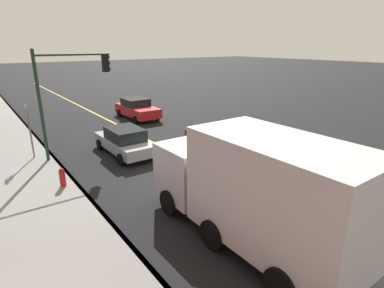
% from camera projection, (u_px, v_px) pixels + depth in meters
% --- Properties ---
extents(ground, '(200.00, 200.00, 0.00)m').
position_uv_depth(ground, '(181.00, 157.00, 16.56)').
color(ground, black).
extents(sidewalk_slab, '(80.00, 3.66, 0.15)m').
position_uv_depth(sidewalk_slab, '(29.00, 192.00, 12.43)').
color(sidewalk_slab, gray).
rests_on(sidewalk_slab, ground).
extents(curb_edge, '(80.00, 0.16, 0.15)m').
position_uv_depth(curb_edge, '(74.00, 181.00, 13.41)').
color(curb_edge, slate).
rests_on(curb_edge, ground).
extents(lane_stripe_center, '(80.00, 0.16, 0.01)m').
position_uv_depth(lane_stripe_center, '(181.00, 157.00, 16.56)').
color(lane_stripe_center, '#D8CC4C').
rests_on(lane_stripe_center, ground).
extents(car_white, '(4.46, 1.91, 1.49)m').
position_uv_depth(car_white, '(318.00, 171.00, 12.79)').
color(car_white, silver).
rests_on(car_white, ground).
extents(car_maroon, '(4.08, 2.07, 1.39)m').
position_uv_depth(car_maroon, '(219.00, 138.00, 17.48)').
color(car_maroon, '#591116').
rests_on(car_maroon, ground).
extents(car_red, '(4.57, 2.08, 1.58)m').
position_uv_depth(car_red, '(137.00, 109.00, 24.87)').
color(car_red, red).
rests_on(car_red, ground).
extents(car_silver, '(4.44, 1.89, 1.49)m').
position_uv_depth(car_silver, '(124.00, 141.00, 16.74)').
color(car_silver, '#A8AAB2').
rests_on(car_silver, ground).
extents(truck_white, '(7.09, 2.59, 3.43)m').
position_uv_depth(truck_white, '(255.00, 188.00, 8.92)').
color(truck_white, silver).
rests_on(truck_white, ground).
extents(traffic_light_mast, '(0.28, 3.74, 5.53)m').
position_uv_depth(traffic_light_mast, '(69.00, 85.00, 15.36)').
color(traffic_light_mast, '#1E3823').
rests_on(traffic_light_mast, ground).
extents(street_sign_post, '(0.60, 0.08, 3.02)m').
position_uv_depth(street_sign_post, '(29.00, 127.00, 15.57)').
color(street_sign_post, slate).
rests_on(street_sign_post, ground).
extents(fire_hydrant, '(0.24, 0.24, 0.94)m').
position_uv_depth(fire_hydrant, '(63.00, 179.00, 12.71)').
color(fire_hydrant, red).
rests_on(fire_hydrant, ground).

